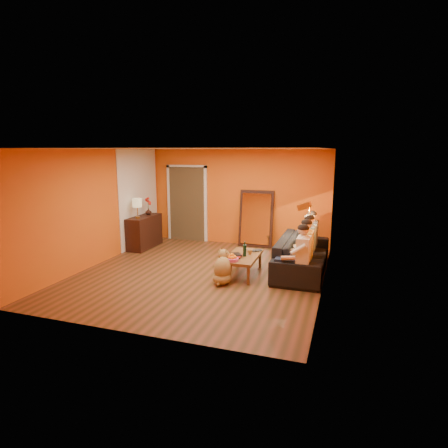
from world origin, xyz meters
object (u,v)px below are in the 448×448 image
(mirror_frame, at_px, (256,219))
(floor_lamp, at_px, (309,236))
(dog, at_px, (223,266))
(vase, at_px, (148,212))
(person_far_right, at_px, (312,237))
(coffee_table, at_px, (243,265))
(sideboard, at_px, (145,232))
(laptop, at_px, (255,251))
(person_mid_left, at_px, (306,249))
(wine_bottle, at_px, (245,249))
(table_lamp, at_px, (137,208))
(tumbler, at_px, (250,252))
(sofa, at_px, (302,254))
(person_mid_right, at_px, (309,243))
(person_far_left, at_px, (303,256))

(mirror_frame, bearing_deg, floor_lamp, -44.50)
(dog, relative_size, vase, 4.00)
(person_far_right, bearing_deg, coffee_table, -134.15)
(sideboard, height_order, vase, vase)
(floor_lamp, bearing_deg, laptop, -151.71)
(person_mid_left, relative_size, wine_bottle, 3.94)
(floor_lamp, height_order, vase, floor_lamp)
(mirror_frame, distance_m, wine_bottle, 2.50)
(mirror_frame, bearing_deg, table_lamp, -153.68)
(sideboard, bearing_deg, tumbler, -20.64)
(person_mid_left, xyz_separation_m, laptop, (-1.09, 0.14, -0.18))
(person_mid_left, xyz_separation_m, tumbler, (-1.15, -0.09, -0.14))
(vase, bearing_deg, tumbler, -24.43)
(coffee_table, bearing_deg, mirror_frame, 96.13)
(sideboard, xyz_separation_m, table_lamp, (0.00, -0.30, 0.68))
(tumbler, distance_m, laptop, 0.24)
(mirror_frame, distance_m, person_mid_left, 2.72)
(sofa, xyz_separation_m, wine_bottle, (-1.09, -0.71, 0.21))
(floor_lamp, relative_size, person_mid_right, 1.18)
(table_lamp, distance_m, floor_lamp, 4.36)
(dog, distance_m, vase, 3.65)
(mirror_frame, height_order, person_far_right, mirror_frame)
(coffee_table, relative_size, person_mid_right, 1.00)
(person_far_left, distance_m, laptop, 1.30)
(sideboard, relative_size, person_far_left, 0.97)
(coffee_table, bearing_deg, dog, -112.52)
(wine_bottle, bearing_deg, coffee_table, 135.00)
(person_far_left, relative_size, vase, 7.22)
(table_lamp, bearing_deg, vase, 90.00)
(coffee_table, bearing_deg, person_far_right, 44.66)
(dog, bearing_deg, laptop, 57.24)
(sofa, bearing_deg, laptop, 107.80)
(person_mid_right, relative_size, laptop, 3.68)
(sofa, xyz_separation_m, dog, (-1.38, -1.26, -0.02))
(dog, distance_m, laptop, 1.04)
(sofa, height_order, floor_lamp, floor_lamp)
(table_lamp, relative_size, person_mid_right, 0.42)
(wine_bottle, bearing_deg, person_mid_right, 33.53)
(mirror_frame, relative_size, wine_bottle, 4.90)
(person_mid_left, relative_size, person_mid_right, 1.00)
(floor_lamp, xyz_separation_m, person_mid_right, (0.03, -0.13, -0.11))
(sofa, bearing_deg, wine_bottle, 123.02)
(vase, bearing_deg, coffee_table, -27.05)
(sofa, bearing_deg, table_lamp, 84.95)
(mirror_frame, height_order, sofa, mirror_frame)
(sideboard, xyz_separation_m, person_mid_left, (4.37, -1.12, 0.18))
(dog, height_order, person_mid_right, person_mid_right)
(floor_lamp, bearing_deg, mirror_frame, 136.79)
(coffee_table, xyz_separation_m, wine_bottle, (0.05, -0.05, 0.37))
(person_mid_right, xyz_separation_m, tumbler, (-1.15, -0.64, -0.14))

